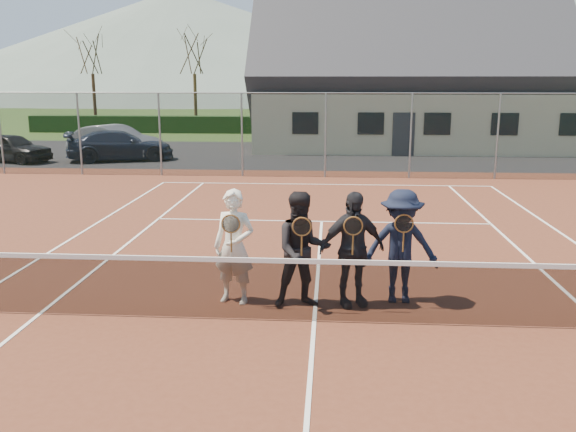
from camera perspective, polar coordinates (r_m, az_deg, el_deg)
name	(u,v)px	position (r m, az deg, el deg)	size (l,w,h in m)	color
ground	(327,156)	(28.51, 3.63, 5.65)	(220.00, 220.00, 0.00)	#2B4418
court_surface	(314,322)	(8.99, 2.47, -9.89)	(30.00, 30.00, 0.02)	#562819
tarmac_carpark	(241,155)	(28.82, -4.39, 5.72)	(40.00, 12.00, 0.01)	black
hedge_row	(328,125)	(40.41, 3.80, 8.48)	(40.00, 1.20, 1.10)	black
hill_west	(181,46)	(106.48, -10.01, 15.43)	(110.00, 110.00, 18.00)	slate
hill_centre	(457,32)	(105.45, 15.50, 16.30)	(120.00, 120.00, 22.00)	slate
car_a	(11,148)	(28.74, -24.48, 5.84)	(1.45, 3.62, 1.23)	black
car_b	(115,142)	(28.73, -15.89, 6.72)	(1.55, 4.44, 1.46)	gray
car_c	(120,146)	(27.59, -15.42, 6.36)	(1.83, 4.51, 1.31)	#1A2134
court_markings	(314,321)	(8.99, 2.47, -9.80)	(11.03, 23.83, 0.01)	white
tennis_net	(315,288)	(8.80, 2.50, -6.71)	(11.68, 0.08, 1.10)	slate
perimeter_fence	(326,135)	(21.89, 3.53, 7.55)	(30.07, 0.07, 3.02)	slate
clubhouse	(407,69)	(32.53, 11.06, 13.35)	(15.60, 8.20, 7.70)	beige
tree_a	(91,44)	(44.43, -17.98, 15.06)	(3.20, 3.20, 7.77)	#341D13
tree_b	(194,44)	(42.38, -8.83, 15.65)	(3.20, 3.20, 7.77)	#372614
tree_c	(360,43)	(41.41, 6.79, 15.78)	(3.20, 3.20, 7.77)	#3B2115
tree_d	(518,42)	(43.02, 20.69, 14.97)	(3.20, 3.20, 7.77)	#392814
player_a	(234,247)	(9.49, -5.06, -2.88)	(0.74, 0.58, 1.80)	white
player_b	(302,250)	(9.29, 1.36, -3.19)	(1.01, 0.86, 1.80)	black
player_c	(352,249)	(9.38, 6.01, -3.10)	(1.14, 0.79, 1.80)	black
player_d	(401,246)	(9.64, 10.52, -2.81)	(1.17, 0.68, 1.80)	black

